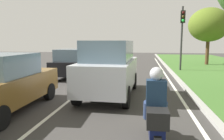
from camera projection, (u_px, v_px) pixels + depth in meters
The scene contains 11 objects.
ground_plane at pixel (109, 78), 13.41m from camera, with size 60.00×60.00×0.00m, color #383533.
lane_line_center at pixel (98, 77), 13.51m from camera, with size 0.12×32.00×0.01m, color silver.
lane_line_right_edge at pixel (168, 79), 12.89m from camera, with size 0.12×32.00×0.01m, color silver.
curb_right at pixel (177, 78), 12.81m from camera, with size 0.24×48.00×0.12m, color #9E9B93.
car_suv_ahead at pixel (109, 68), 8.76m from camera, with size 2.11×4.57×2.28m.
car_sedan_left_lane at pixel (5, 83), 6.91m from camera, with size 1.85×4.30×1.86m.
car_hatchback_far at pixel (71, 63), 13.37m from camera, with size 1.78×3.72×1.78m.
motorcycle at pixel (155, 123), 4.44m from camera, with size 0.40×1.90×1.01m.
rider_person at pixel (156, 93), 4.40m from camera, with size 0.50×0.40×1.16m.
traffic_light_near_right at pixel (182, 28), 16.01m from camera, with size 0.32×0.50×4.84m.
tree_roadside_far at pixel (209, 25), 20.01m from camera, with size 3.70×3.70×5.36m.
Camera 1 is at (2.09, 0.94, 2.26)m, focal length 34.37 mm.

